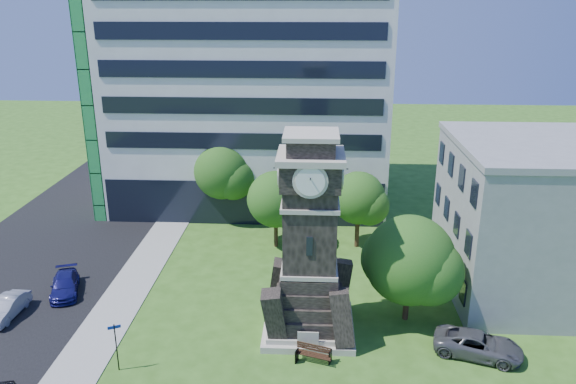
# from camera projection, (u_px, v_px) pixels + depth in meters

# --- Properties ---
(ground) EXTENTS (160.00, 160.00, 0.00)m
(ground) POSITION_uv_depth(u_px,v_px,m) (256.00, 346.00, 32.44)
(ground) COLOR #305719
(ground) RESTS_ON ground
(sidewalk) EXTENTS (3.00, 70.00, 0.06)m
(sidewalk) POSITION_uv_depth(u_px,v_px,m) (123.00, 298.00, 37.62)
(sidewalk) COLOR gray
(sidewalk) RESTS_ON ground
(street) EXTENTS (14.00, 80.00, 0.02)m
(street) POSITION_uv_depth(u_px,v_px,m) (0.00, 295.00, 38.04)
(street) COLOR black
(street) RESTS_ON ground
(clock_tower) EXTENTS (5.40, 5.40, 12.22)m
(clock_tower) POSITION_uv_depth(u_px,v_px,m) (310.00, 250.00, 32.46)
(clock_tower) COLOR #BAB1A2
(clock_tower) RESTS_ON ground
(office_tall) EXTENTS (26.20, 15.11, 28.60)m
(office_tall) POSITION_uv_depth(u_px,v_px,m) (248.00, 53.00, 52.34)
(office_tall) COLOR white
(office_tall) RESTS_ON ground
(office_low) EXTENTS (15.20, 12.20, 10.40)m
(office_low) POSITION_uv_depth(u_px,v_px,m) (566.00, 218.00, 37.32)
(office_low) COLOR gray
(office_low) RESTS_ON ground
(car_street_mid) EXTENTS (1.45, 3.84, 1.25)m
(car_street_mid) POSITION_uv_depth(u_px,v_px,m) (7.00, 308.00, 35.29)
(car_street_mid) COLOR #9B9CA2
(car_street_mid) RESTS_ON ground
(car_street_north) EXTENTS (2.97, 4.52, 1.22)m
(car_street_north) POSITION_uv_depth(u_px,v_px,m) (65.00, 285.00, 38.14)
(car_street_north) COLOR #141458
(car_street_north) RESTS_ON ground
(car_east_lot) EXTENTS (5.32, 3.65, 1.35)m
(car_east_lot) POSITION_uv_depth(u_px,v_px,m) (478.00, 345.00, 31.45)
(car_east_lot) COLOR #4E4F54
(car_east_lot) RESTS_ON ground
(park_bench) EXTENTS (1.95, 0.52, 1.01)m
(park_bench) POSITION_uv_depth(u_px,v_px,m) (314.00, 353.00, 30.92)
(park_bench) COLOR black
(park_bench) RESTS_ON ground
(street_sign) EXTENTS (0.68, 0.07, 2.84)m
(street_sign) POSITION_uv_depth(u_px,v_px,m) (116.00, 342.00, 29.82)
(street_sign) COLOR black
(street_sign) RESTS_ON ground
(tree_nw) EXTENTS (5.56, 5.06, 7.24)m
(tree_nw) POSITION_uv_depth(u_px,v_px,m) (223.00, 173.00, 49.37)
(tree_nw) COLOR #332114
(tree_nw) RESTS_ON ground
(tree_nc) EXTENTS (4.95, 4.50, 6.32)m
(tree_nc) POSITION_uv_depth(u_px,v_px,m) (276.00, 201.00, 44.28)
(tree_nc) COLOR #332114
(tree_nc) RESTS_ON ground
(tree_ne) EXTENTS (4.62, 4.20, 6.28)m
(tree_ne) POSITION_uv_depth(u_px,v_px,m) (359.00, 200.00, 44.24)
(tree_ne) COLOR #332114
(tree_ne) RESTS_ON ground
(tree_east) EXTENTS (6.07, 5.52, 6.83)m
(tree_east) POSITION_uv_depth(u_px,v_px,m) (411.00, 262.00, 33.99)
(tree_east) COLOR #332114
(tree_east) RESTS_ON ground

